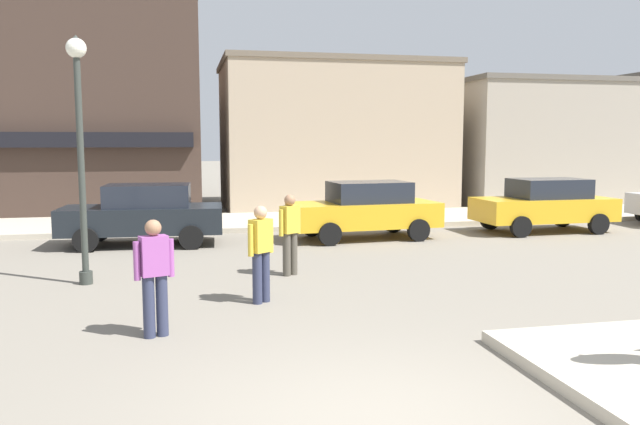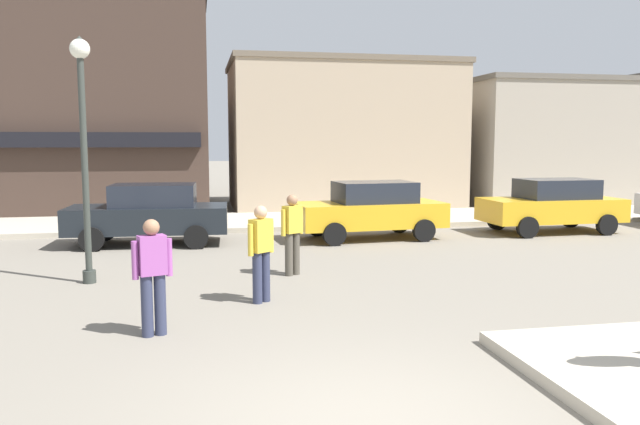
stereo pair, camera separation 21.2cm
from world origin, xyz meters
TOP-DOWN VIEW (x-y plane):
  - kerb_far at (0.00, 14.64)m, footprint 80.00×4.00m
  - lamp_post at (-3.57, 6.75)m, footprint 0.36×0.36m
  - parked_car_nearest at (-2.76, 11.06)m, footprint 4.08×2.04m
  - parked_car_second at (3.07, 10.90)m, footprint 4.12×2.11m
  - parked_car_third at (8.59, 11.04)m, footprint 4.04×1.95m
  - pedestrian_crossing_near at (-2.16, 3.22)m, footprint 0.55×0.32m
  - pedestrian_crossing_far at (0.28, 6.71)m, footprint 0.51×0.38m
  - pedestrian_kerb_side at (-0.53, 4.72)m, footprint 0.49×0.41m
  - building_corner_shop at (-6.20, 20.46)m, footprint 10.42×8.12m
  - building_storefront_left_near at (4.18, 19.41)m, footprint 8.88×5.89m
  - building_storefront_left_mid at (12.77, 19.60)m, footprint 7.01×6.83m

SIDE VIEW (x-z plane):
  - kerb_far at x=0.00m, z-range 0.00..0.15m
  - parked_car_nearest at x=-2.76m, z-range 0.03..1.59m
  - parked_car_second at x=3.07m, z-range 0.03..1.59m
  - parked_car_third at x=8.59m, z-range 0.03..1.59m
  - pedestrian_crossing_near at x=-2.16m, z-range 0.06..1.67m
  - pedestrian_crossing_far at x=0.28m, z-range 0.06..1.67m
  - pedestrian_kerb_side at x=-0.53m, z-range 0.06..1.67m
  - building_storefront_left_mid at x=12.77m, z-range 0.00..5.18m
  - building_storefront_left_near at x=4.18m, z-range 0.00..5.75m
  - lamp_post at x=-3.57m, z-range 0.69..5.23m
  - building_corner_shop at x=-6.20m, z-range 0.00..8.73m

